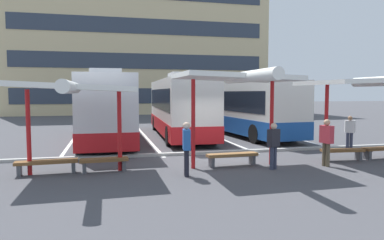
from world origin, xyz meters
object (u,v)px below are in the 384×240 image
object	(u,v)px
waiting_shelter_1	(237,79)
waiting_passenger_1	(350,130)
bench_0	(47,164)
bench_2	(232,156)
waiting_passenger_3	(274,143)
waiting_shelter_0	(74,89)
bench_1	(104,162)
waiting_passenger_2	(187,145)
coach_bus_0	(106,108)
bench_4	(382,150)
bench_3	(342,152)
coach_bus_1	(179,108)
coach_bus_2	(242,108)
waiting_passenger_0	(326,139)
waiting_shelter_2	(371,83)

from	to	relation	value
waiting_shelter_1	waiting_passenger_1	distance (m)	7.51
bench_0	bench_2	size ratio (longest dim) A/B	1.02
bench_2	waiting_passenger_3	bearing A→B (deg)	-38.19
waiting_shelter_0	bench_1	xyz separation A→B (m)	(0.90, 0.20, -2.41)
bench_0	waiting_passenger_2	xyz separation A→B (m)	(4.33, -1.33, 0.66)
coach_bus_0	bench_4	size ratio (longest dim) A/B	6.73
bench_3	coach_bus_1	bearing A→B (deg)	117.10
bench_1	waiting_shelter_0	bearing A→B (deg)	-167.57
coach_bus_2	waiting_shelter_1	xyz separation A→B (m)	(-3.88, -9.34, 1.43)
bench_0	waiting_passenger_0	bearing A→B (deg)	-6.03
coach_bus_2	waiting_passenger_0	world-z (taller)	coach_bus_2
bench_1	waiting_shelter_2	world-z (taller)	waiting_shelter_2
bench_4	waiting_passenger_0	xyz separation A→B (m)	(-3.07, -0.82, 0.64)
waiting_shelter_2	waiting_shelter_1	bearing A→B (deg)	179.69
coach_bus_1	bench_2	bearing A→B (deg)	-89.17
coach_bus_0	waiting_passenger_1	bearing A→B (deg)	-27.34
bench_3	bench_0	bearing A→B (deg)	178.97
coach_bus_1	bench_0	xyz separation A→B (m)	(-6.15, -8.85, -1.39)
bench_2	waiting_passenger_1	size ratio (longest dim) A/B	1.23
bench_4	waiting_passenger_2	xyz separation A→B (m)	(-8.25, -1.15, 0.66)
waiting_shelter_2	coach_bus_2	bearing A→B (deg)	99.23
bench_3	coach_bus_0	bearing A→B (deg)	137.58
bench_1	coach_bus_2	bearing A→B (deg)	46.74
waiting_passenger_0	waiting_passenger_2	world-z (taller)	waiting_passenger_2
bench_0	waiting_passenger_0	size ratio (longest dim) A/B	1.16
bench_2	bench_3	distance (m)	4.50
waiting_passenger_2	waiting_shelter_2	bearing A→B (deg)	6.15
coach_bus_0	coach_bus_2	bearing A→B (deg)	6.26
waiting_shelter_0	bench_0	world-z (taller)	waiting_shelter_0
bench_1	waiting_passenger_2	bearing A→B (deg)	-26.80
coach_bus_2	waiting_shelter_0	distance (m)	13.01
coach_bus_0	coach_bus_2	xyz separation A→B (m)	(8.26, 0.91, -0.11)
waiting_passenger_1	coach_bus_2	bearing A→B (deg)	112.71
coach_bus_2	waiting_shelter_1	world-z (taller)	coach_bus_2
coach_bus_0	bench_3	size ratio (longest dim) A/B	6.80
bench_1	waiting_passenger_1	world-z (taller)	waiting_passenger_1
bench_0	waiting_passenger_0	xyz separation A→B (m)	(9.51, -1.00, 0.64)
bench_1	bench_0	bearing A→B (deg)	178.27
waiting_shelter_1	waiting_passenger_1	size ratio (longest dim) A/B	3.17
waiting_shelter_2	waiting_passenger_2	distance (m)	7.66
waiting_passenger_2	waiting_passenger_3	world-z (taller)	waiting_passenger_2
bench_0	bench_2	bearing A→B (deg)	-1.23
coach_bus_2	bench_3	size ratio (longest dim) A/B	6.58
waiting_passenger_0	waiting_shelter_1	bearing A→B (deg)	171.30
waiting_shelter_0	waiting_passenger_0	xyz separation A→B (m)	(8.61, -0.75, -1.76)
coach_bus_1	bench_1	bearing A→B (deg)	-116.03
coach_bus_1	waiting_passenger_2	xyz separation A→B (m)	(-1.82, -10.18, -0.73)
bench_3	bench_4	distance (m)	1.80
waiting_shelter_1	bench_4	size ratio (longest dim) A/B	2.87
bench_1	bench_2	bearing A→B (deg)	-1.03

